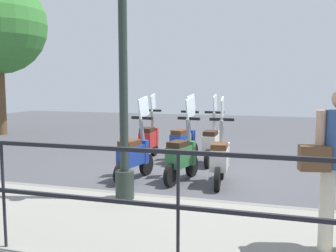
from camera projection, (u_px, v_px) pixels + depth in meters
ground_plane at (189, 172)px, 7.51m from camera, size 28.00×28.00×0.00m
promenade_walkway at (129, 225)px, 4.49m from camera, size 2.20×20.00×0.15m
fence_railing at (84, 179)px, 3.40m from camera, size 0.04×16.03×1.07m
lamp_post_near at (123, 70)px, 5.10m from camera, size 0.26×0.90×4.10m
scooter_near_0 at (220, 158)px, 6.53m from camera, size 1.23×0.44×1.54m
scooter_near_1 at (182, 155)px, 6.75m from camera, size 1.22×0.51×1.54m
scooter_near_2 at (134, 154)px, 6.86m from camera, size 1.22×0.49×1.54m
scooter_far_0 at (212, 143)px, 8.21m from camera, size 1.23×0.44×1.54m
scooter_far_1 at (184, 141)px, 8.40m from camera, size 1.20×0.54×1.54m
scooter_far_2 at (149, 139)px, 8.80m from camera, size 1.23×0.44×1.54m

